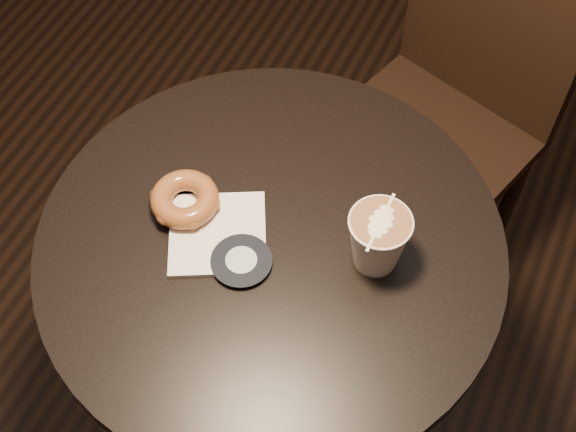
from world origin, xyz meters
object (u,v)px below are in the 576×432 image
(cafe_table, at_px, (272,303))
(latte_cup, at_px, (378,241))
(chair, at_px, (458,86))
(pastry_bag, at_px, (218,234))
(doughnut, at_px, (185,199))

(cafe_table, bearing_deg, latte_cup, 13.40)
(cafe_table, distance_m, chair, 0.62)
(latte_cup, bearing_deg, pastry_bag, -165.18)
(pastry_bag, bearing_deg, chair, 44.99)
(chair, bearing_deg, doughnut, -96.11)
(pastry_bag, height_order, latte_cup, latte_cup)
(chair, bearing_deg, cafe_table, -84.26)
(doughnut, height_order, latte_cup, latte_cup)
(cafe_table, bearing_deg, pastry_bag, -162.38)
(cafe_table, distance_m, pastry_bag, 0.22)
(cafe_table, height_order, pastry_bag, pastry_bag)
(chair, distance_m, latte_cup, 0.63)
(cafe_table, relative_size, pastry_bag, 5.28)
(doughnut, distance_m, latte_cup, 0.30)
(chair, distance_m, pastry_bag, 0.70)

